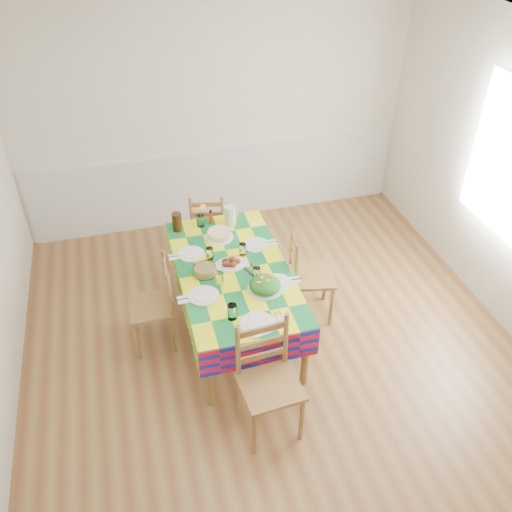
# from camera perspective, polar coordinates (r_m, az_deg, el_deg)

# --- Properties ---
(room) EXTENTS (4.58, 5.08, 2.78)m
(room) POSITION_cam_1_polar(r_m,az_deg,el_deg) (4.14, 2.72, 1.93)
(room) COLOR brown
(room) RESTS_ON ground
(wainscot) EXTENTS (4.41, 0.06, 0.92)m
(wainscot) POSITION_cam_1_polar(r_m,az_deg,el_deg) (6.64, -4.01, 7.72)
(wainscot) COLOR silver
(wainscot) RESTS_ON room
(dining_table) EXTENTS (0.98, 1.82, 0.71)m
(dining_table) POSITION_cam_1_polar(r_m,az_deg,el_deg) (4.90, -2.39, -2.11)
(dining_table) COLOR brown
(dining_table) RESTS_ON room
(setting_near_head) EXTENTS (0.46, 0.30, 0.14)m
(setting_near_head) POSITION_cam_1_polar(r_m,az_deg,el_deg) (4.32, -0.71, -6.66)
(setting_near_head) COLOR white
(setting_near_head) RESTS_ON dining_table
(setting_left_near) EXTENTS (0.48, 0.28, 0.13)m
(setting_left_near) POSITION_cam_1_polar(r_m,az_deg,el_deg) (4.61, -4.98, -3.53)
(setting_left_near) COLOR white
(setting_left_near) RESTS_ON dining_table
(setting_left_far) EXTENTS (0.45, 0.27, 0.12)m
(setting_left_far) POSITION_cam_1_polar(r_m,az_deg,el_deg) (5.02, -6.22, 0.23)
(setting_left_far) COLOR white
(setting_left_far) RESTS_ON dining_table
(setting_right_near) EXTENTS (0.46, 0.27, 0.12)m
(setting_right_near) POSITION_cam_1_polar(r_m,az_deg,el_deg) (4.70, 1.52, -2.45)
(setting_right_near) COLOR white
(setting_right_near) RESTS_ON dining_table
(setting_right_far) EXTENTS (0.46, 0.27, 0.12)m
(setting_right_far) POSITION_cam_1_polar(r_m,az_deg,el_deg) (5.09, -0.46, 1.04)
(setting_right_far) COLOR white
(setting_right_far) RESTS_ON dining_table
(meat_platter) EXTENTS (0.30, 0.21, 0.06)m
(meat_platter) POSITION_cam_1_polar(r_m,az_deg,el_deg) (4.89, -2.68, -0.74)
(meat_platter) COLOR white
(meat_platter) RESTS_ON dining_table
(salad_platter) EXTENTS (0.30, 0.30, 0.13)m
(salad_platter) POSITION_cam_1_polar(r_m,az_deg,el_deg) (4.61, 0.96, -3.09)
(salad_platter) COLOR white
(salad_platter) RESTS_ON dining_table
(pasta_bowl) EXTENTS (0.21, 0.21, 0.07)m
(pasta_bowl) POSITION_cam_1_polar(r_m,az_deg,el_deg) (4.80, -5.43, -1.53)
(pasta_bowl) COLOR white
(pasta_bowl) RESTS_ON dining_table
(cake) EXTENTS (0.27, 0.27, 0.07)m
(cake) POSITION_cam_1_polar(r_m,az_deg,el_deg) (5.24, -3.87, 2.26)
(cake) COLOR white
(cake) RESTS_ON dining_table
(serving_utensils) EXTENTS (0.13, 0.29, 0.01)m
(serving_utensils) POSITION_cam_1_polar(r_m,az_deg,el_deg) (4.80, -0.21, -1.85)
(serving_utensils) COLOR black
(serving_utensils) RESTS_ON dining_table
(flower_vase) EXTENTS (0.15, 0.12, 0.24)m
(flower_vase) POSITION_cam_1_polar(r_m,az_deg,el_deg) (5.39, -5.91, 4.02)
(flower_vase) COLOR white
(flower_vase) RESTS_ON dining_table
(hot_sauce) EXTENTS (0.04, 0.04, 0.15)m
(hot_sauce) POSITION_cam_1_polar(r_m,az_deg,el_deg) (5.44, -4.78, 4.18)
(hot_sauce) COLOR #B1300E
(hot_sauce) RESTS_ON dining_table
(green_pitcher) EXTENTS (0.12, 0.12, 0.20)m
(green_pitcher) POSITION_cam_1_polar(r_m,az_deg,el_deg) (5.40, -2.72, 4.28)
(green_pitcher) COLOR #B0E19F
(green_pitcher) RESTS_ON dining_table
(tea_pitcher) EXTENTS (0.09, 0.09, 0.19)m
(tea_pitcher) POSITION_cam_1_polar(r_m,az_deg,el_deg) (5.36, -8.31, 3.57)
(tea_pitcher) COLOR black
(tea_pitcher) RESTS_ON dining_table
(name_card) EXTENTS (0.07, 0.02, 0.02)m
(name_card) POSITION_cam_1_polar(r_m,az_deg,el_deg) (4.21, 0.10, -8.52)
(name_card) COLOR white
(name_card) RESTS_ON dining_table
(chair_near) EXTENTS (0.47, 0.46, 1.01)m
(chair_near) POSITION_cam_1_polar(r_m,az_deg,el_deg) (4.21, 1.31, -13.09)
(chair_near) COLOR brown
(chair_near) RESTS_ON room
(chair_far) EXTENTS (0.46, 0.45, 0.87)m
(chair_far) POSITION_cam_1_polar(r_m,az_deg,el_deg) (5.94, -5.01, 3.10)
(chair_far) COLOR brown
(chair_far) RESTS_ON room
(chair_left) EXTENTS (0.39, 0.41, 0.91)m
(chair_left) POSITION_cam_1_polar(r_m,az_deg,el_deg) (4.96, -10.55, -5.12)
(chair_left) COLOR brown
(chair_left) RESTS_ON room
(chair_right) EXTENTS (0.49, 0.50, 0.97)m
(chair_right) POSITION_cam_1_polar(r_m,az_deg,el_deg) (5.18, 5.44, -2.03)
(chair_right) COLOR brown
(chair_right) RESTS_ON room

